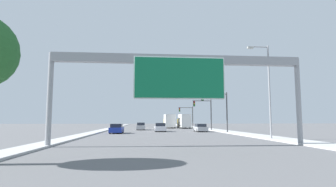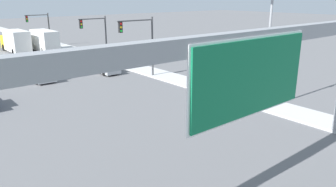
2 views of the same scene
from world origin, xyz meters
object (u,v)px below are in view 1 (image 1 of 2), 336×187
Objects in this scene: sign_gantry at (179,72)px; traffic_light_mid_block at (205,110)px; car_far_center at (160,128)px; car_near_center at (117,129)px; truck_box_secondary at (169,121)px; traffic_light_far_intersection at (188,113)px; street_lamp_right at (267,85)px; car_mid_left at (141,126)px; truck_box_primary at (184,121)px; car_mid_center at (200,128)px; traffic_light_near_intersection at (219,105)px.

traffic_light_mid_block is (9.07, 30.11, -1.80)m from sign_gantry.
car_near_center is at bearing -141.41° from car_far_center.
truck_box_secondary is at bearing 68.13° from car_near_center.
car_far_center is 0.70× the size of traffic_light_mid_block.
traffic_light_far_intersection is 44.28m from street_lamp_right.
car_mid_left is at bearing -127.98° from traffic_light_far_intersection.
car_mid_center is at bearing -90.00° from truck_box_primary.
truck_box_primary reaches higher than car_mid_center.
traffic_light_near_intersection is at bearing -90.06° from traffic_light_far_intersection.
traffic_light_near_intersection reaches higher than car_far_center.
traffic_light_near_intersection is at bearing -85.52° from truck_box_primary.
street_lamp_right is at bearing -88.48° from traffic_light_far_intersection.
car_mid_left is 14.30m from truck_box_secondary.
car_near_center is 27.82m from truck_box_primary.
street_lamp_right is (3.11, -19.20, 5.08)m from car_mid_center.
traffic_light_near_intersection is (8.91, 20.11, -1.54)m from sign_gantry.
car_mid_center is at bearing -80.76° from truck_box_secondary.
car_mid_left is at bearing -119.40° from truck_box_secondary.
traffic_light_far_intersection is at bearing 85.57° from car_mid_center.
sign_gantry is 34.74m from car_mid_left.
truck_box_secondary is at bearing 80.34° from car_far_center.
car_far_center is 7.06m from car_mid_center.
traffic_light_far_intersection is at bearing 61.75° from car_near_center.
traffic_light_near_intersection is 10.00m from traffic_light_mid_block.
car_far_center is 20.89m from truck_box_secondary.
car_far_center is 8.96m from car_near_center.
sign_gantry is at bearing -90.00° from car_far_center.
traffic_light_far_intersection is (5.44, 3.51, 2.09)m from truck_box_secondary.
traffic_light_far_intersection is at bearing 90.39° from traffic_light_mid_block.
sign_gantry is 26.56m from car_mid_center.
car_mid_left is 14.17m from car_near_center.
traffic_light_far_intersection is (1.94, 5.65, 2.11)m from truck_box_primary.
car_far_center is at bearing -99.66° from truck_box_secondary.
truck_box_primary is (0.00, 19.38, 1.08)m from car_mid_center.
car_mid_center is 6.42m from traffic_light_mid_block.
truck_box_primary is 6.34m from traffic_light_far_intersection.
car_mid_center is at bearing 110.98° from traffic_light_near_intersection.
street_lamp_right reaches higher than car_mid_left.
traffic_light_near_intersection reaches higher than truck_box_primary.
car_mid_left is at bearing 113.25° from car_far_center.
traffic_light_far_intersection reaches higher than car_far_center.
truck_box_primary is at bearing 98.23° from traffic_light_mid_block.
traffic_light_near_intersection is 1.13× the size of traffic_light_far_intersection.
sign_gantry is 3.33× the size of traffic_light_mid_block.
car_near_center is 28.20m from truck_box_secondary.
car_far_center is 0.92× the size of car_mid_center.
traffic_light_near_intersection is (8.91, -5.92, 3.63)m from car_far_center.
car_near_center reaches higher than car_mid_center.
traffic_light_mid_block is at bearing 92.45° from street_lamp_right.
car_mid_center is (10.50, -9.09, -0.06)m from car_mid_left.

